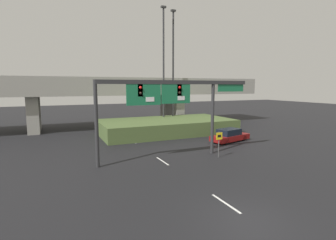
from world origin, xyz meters
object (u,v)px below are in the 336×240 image
Objects in this scene: signal_gantry at (170,97)px; highway_light_pole_near at (164,67)px; parked_sedan_near_right at (230,136)px; highway_light_pole_far at (173,68)px; speed_limit_sign at (219,141)px.

highway_light_pole_near is (5.39, 13.98, 3.49)m from signal_gantry.
signal_gantry is 2.69× the size of parked_sedan_near_right.
speed_limit_sign is at bearing -101.42° from highway_light_pole_far.
highway_light_pole_far is at bearing 64.00° from signal_gantry.
signal_gantry reaches higher than speed_limit_sign.
highway_light_pole_near reaches higher than highway_light_pole_far.
speed_limit_sign is at bearing -148.61° from parked_sedan_near_right.
highway_light_pole_far is 13.68m from parked_sedan_near_right.
highway_light_pole_near is at bearing 68.93° from signal_gantry.
parked_sedan_near_right is at bearing -81.51° from highway_light_pole_far.
signal_gantry is at bearing -116.00° from highway_light_pole_far.
signal_gantry is 0.82× the size of highway_light_pole_near.
parked_sedan_near_right is (1.65, -11.03, -7.92)m from highway_light_pole_far.
signal_gantry reaches higher than parked_sedan_near_right.
signal_gantry is at bearing -111.07° from highway_light_pole_near.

